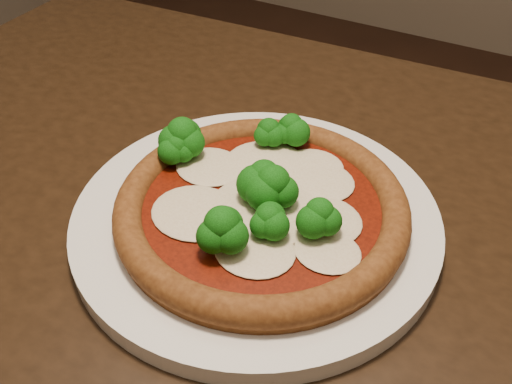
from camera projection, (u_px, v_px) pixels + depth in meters
The scene contains 3 objects.
dining_table at pixel (243, 328), 0.56m from camera, with size 1.13×0.89×0.75m.
plate at pixel (256, 218), 0.51m from camera, with size 0.33×0.33×0.02m, color white.
pizza at pixel (259, 201), 0.49m from camera, with size 0.26×0.26×0.06m.
Camera 1 is at (0.22, -0.44, 1.11)m, focal length 40.00 mm.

